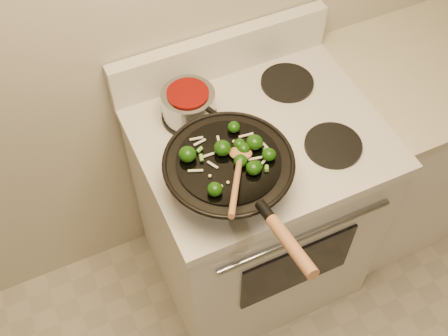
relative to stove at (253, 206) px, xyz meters
name	(u,v)px	position (x,y,z in m)	size (l,w,h in m)	color
stove	(253,206)	(0.00, 0.00, 0.00)	(0.78, 0.67, 1.08)	silver
counter_unit	(410,140)	(0.75, 0.03, -0.01)	(0.78, 0.62, 0.91)	white
wok	(229,172)	(-0.18, -0.16, 0.53)	(0.37, 0.62, 0.21)	black
stirfry	(234,155)	(-0.16, -0.15, 0.59)	(0.25, 0.22, 0.04)	#133909
wooden_spoon	(238,170)	(-0.18, -0.22, 0.61)	(0.19, 0.27, 0.11)	#9C633D
saucepan	(189,104)	(-0.18, 0.15, 0.51)	(0.17, 0.26, 0.10)	#919499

